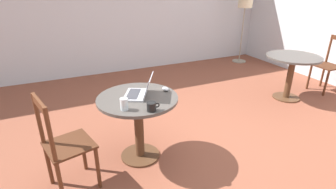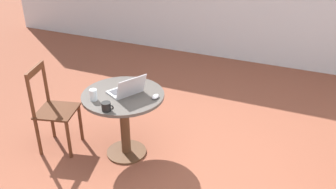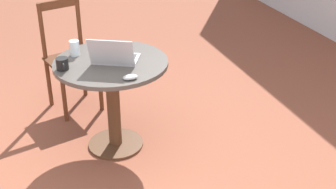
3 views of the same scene
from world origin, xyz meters
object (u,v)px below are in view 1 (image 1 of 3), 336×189
at_px(cafe_table_mid, 292,66).
at_px(drinking_glass, 124,104).
at_px(mouse, 166,89).
at_px(floor_lamp, 245,7).
at_px(mug, 152,107).
at_px(laptop, 140,92).
at_px(chair_mid_right, 329,65).
at_px(chair_near_left, 64,146).
at_px(cafe_table_near, 138,112).

bearing_deg(cafe_table_mid, drinking_glass, -166.27).
distance_m(mouse, drinking_glass, 0.58).
xyz_separation_m(floor_lamp, drinking_glass, (-3.51, -2.72, -0.47)).
relative_size(mouse, mug, 0.84).
relative_size(cafe_table_mid, mug, 6.76).
bearing_deg(mouse, cafe_table_mid, 10.55).
bearing_deg(mug, laptop, 88.52).
height_order(chair_mid_right, mouse, chair_mid_right).
bearing_deg(chair_mid_right, laptop, -172.95).
distance_m(chair_near_left, laptop, 0.85).
xyz_separation_m(cafe_table_near, cafe_table_mid, (2.67, 0.49, 0.00)).
relative_size(cafe_table_mid, floor_lamp, 0.55).
xyz_separation_m(chair_near_left, mouse, (1.06, 0.24, 0.27)).
xyz_separation_m(chair_mid_right, mug, (-3.50, -0.79, 0.29)).
bearing_deg(floor_lamp, mouse, -140.62).
height_order(chair_near_left, laptop, chair_near_left).
bearing_deg(cafe_table_mid, mouse, -169.45).
bearing_deg(mug, mouse, 51.73).
height_order(cafe_table_near, mug, mug).
relative_size(cafe_table_near, chair_near_left, 0.87).
xyz_separation_m(cafe_table_mid, mouse, (-2.35, -0.44, 0.18)).
bearing_deg(chair_mid_right, cafe_table_near, -172.65).
distance_m(chair_near_left, mouse, 1.12).
relative_size(mug, drinking_glass, 1.09).
bearing_deg(drinking_glass, floor_lamp, 37.76).
distance_m(floor_lamp, drinking_glass, 4.47).
height_order(cafe_table_near, cafe_table_mid, same).
bearing_deg(drinking_glass, chair_mid_right, 10.20).
height_order(chair_near_left, mug, chair_near_left).
height_order(laptop, mouse, laptop).
bearing_deg(cafe_table_mid, cafe_table_near, -169.69).
xyz_separation_m(cafe_table_near, mouse, (0.33, 0.05, 0.18)).
xyz_separation_m(cafe_table_near, drinking_glass, (-0.19, -0.21, 0.22)).
height_order(cafe_table_mid, chair_mid_right, chair_mid_right).
relative_size(cafe_table_mid, mouse, 8.09).
distance_m(cafe_table_near, floor_lamp, 4.22).
relative_size(cafe_table_mid, drinking_glass, 7.34).
bearing_deg(mouse, cafe_table_near, -171.44).
bearing_deg(cafe_table_mid, chair_mid_right, -2.09).
relative_size(chair_mid_right, mug, 7.76).
bearing_deg(mug, cafe_table_near, 93.80).
bearing_deg(cafe_table_near, chair_mid_right, 7.35).
xyz_separation_m(chair_mid_right, laptop, (-3.49, -0.43, 0.29)).
height_order(cafe_table_near, chair_mid_right, chair_mid_right).
xyz_separation_m(mouse, mug, (-0.30, -0.38, 0.02)).
relative_size(chair_near_left, mouse, 9.28).
distance_m(cafe_table_near, laptop, 0.22).
bearing_deg(floor_lamp, cafe_table_near, -142.95).
bearing_deg(mouse, chair_mid_right, 7.23).
height_order(cafe_table_near, drinking_glass, drinking_glass).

